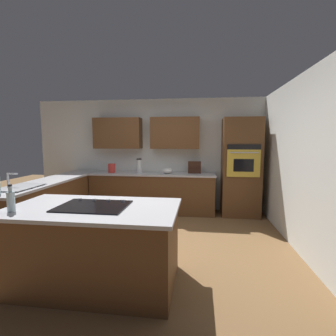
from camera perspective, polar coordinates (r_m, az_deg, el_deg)
name	(u,v)px	position (r m, az deg, el deg)	size (l,w,h in m)	color
ground_plane	(139,242)	(4.16, -6.87, -16.76)	(14.00, 14.00, 0.00)	brown
wall_back	(156,149)	(5.85, -2.78, 4.38)	(6.00, 0.44, 2.60)	silver
wall_left	(296,162)	(4.29, 27.69, 1.19)	(0.10, 4.00, 2.60)	silver
lower_cabinets_back	(153,193)	(5.66, -3.61, -5.89)	(2.80, 0.60, 0.86)	brown
countertop_back	(152,174)	(5.58, -3.64, -1.37)	(2.84, 0.64, 0.04)	#B2B2B7
lower_cabinets_side	(53,204)	(5.23, -25.26, -7.54)	(0.60, 2.90, 0.86)	brown
countertop_side	(52,181)	(5.14, -25.50, -2.66)	(0.64, 2.94, 0.04)	#B2B2B7
island_base	(95,247)	(3.05, -16.73, -17.17)	(1.82, 0.97, 0.86)	brown
island_top	(93,208)	(2.90, -17.02, -8.99)	(1.90, 1.05, 0.04)	#B2B2B7
wall_oven	(241,167)	(5.52, 16.61, 0.17)	(0.80, 0.66, 2.12)	brown
sink_unit	(20,187)	(4.48, -31.29, -3.73)	(0.46, 0.70, 0.23)	#515456
cooktop	(93,206)	(2.90, -16.99, -8.43)	(0.76, 0.56, 0.03)	black
blender	(139,167)	(5.59, -6.74, 0.28)	(0.15, 0.15, 0.33)	silver
mixing_bowl	(167,171)	(5.48, -0.12, -0.63)	(0.23, 0.23, 0.12)	white
spice_rack	(195,167)	(5.54, 6.20, 0.16)	(0.29, 0.11, 0.27)	#381E14
kettle	(112,168)	(5.79, -12.98, -0.02)	(0.17, 0.17, 0.20)	red
oil_bottle	(11,201)	(3.03, -32.76, -6.45)	(0.08, 0.08, 0.29)	silver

